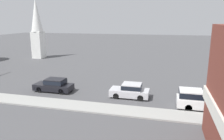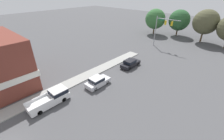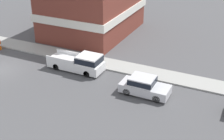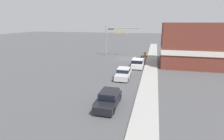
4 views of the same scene
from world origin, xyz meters
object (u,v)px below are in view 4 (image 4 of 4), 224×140
Objects in this scene: car_lead at (123,73)px; construction_barrel at (145,54)px; car_second_ahead at (109,98)px; pickup_truck_parked at (138,63)px.

car_lead is 18.29m from construction_barrel.
construction_barrel is (-1.85, -27.28, -0.27)m from car_second_ahead.
car_lead reaches higher than construction_barrel.
pickup_truck_parked is (-1.43, -7.10, 0.08)m from car_lead.
car_lead is 4.00× the size of construction_barrel.
construction_barrel is at bearing -96.33° from car_lead.
construction_barrel is (-0.58, -11.08, -0.36)m from pickup_truck_parked.
pickup_truck_parked reaches higher than car_lead.
car_lead is 0.76× the size of pickup_truck_parked.
car_lead is 9.11m from car_second_ahead.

